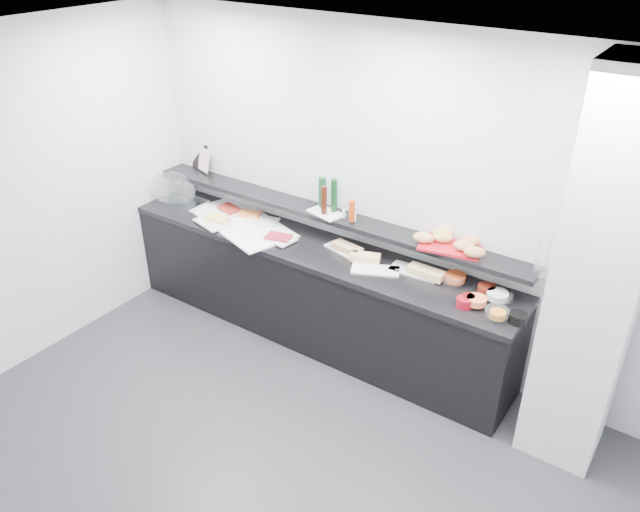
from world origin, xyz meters
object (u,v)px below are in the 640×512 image
Objects in this scene: sandwich_plate_mid at (375,270)px; framed_print at (200,156)px; condiment_tray at (326,213)px; bread_tray at (451,246)px; cloche_base at (184,202)px; carafe at (543,256)px.

framed_print reaches higher than sandwich_plate_mid.
condiment_tray is 1.10m from bread_tray.
carafe is at bearing 3.77° from cloche_base.
carafe reaches higher than bread_tray.
carafe reaches higher than framed_print.
framed_print is at bearing 166.33° from bread_tray.
sandwich_plate_mid is 1.25× the size of condiment_tray.
carafe reaches higher than sandwich_plate_mid.
sandwich_plate_mid is 1.43× the size of framed_print.
carafe reaches higher than condiment_tray.
framed_print is at bearing 98.07° from cloche_base.
framed_print is at bearing 177.81° from carafe.
sandwich_plate_mid is at bearing -169.07° from carafe.
sandwich_plate_mid is at bearing -0.60° from cloche_base.
sandwich_plate_mid is at bearing -164.10° from bread_tray.
condiment_tray is at bearing 171.19° from bread_tray.
bread_tray reaches higher than condiment_tray.
bread_tray is at bearing 5.26° from cloche_base.
framed_print is 3.33m from carafe.
carafe is at bearing 11.79° from framed_print.
cloche_base is at bearing 172.91° from bread_tray.
condiment_tray is 1.77m from carafe.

